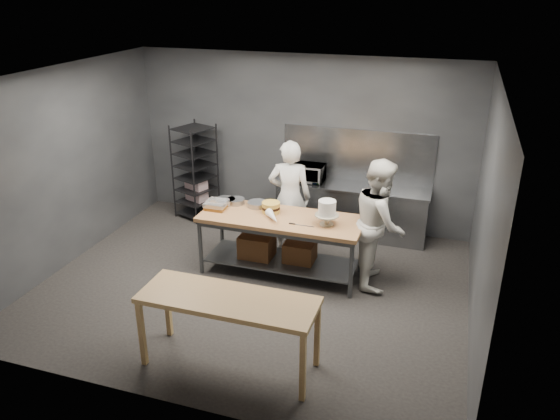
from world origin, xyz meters
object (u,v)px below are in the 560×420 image
work_table (279,238)px  chef_right (380,223)px  frosted_cake_stand (327,210)px  microwave (309,173)px  chef_behind (290,197)px  near_counter (228,304)px  speed_rack (195,172)px  layer_cake (271,207)px

work_table → chef_right: bearing=6.9°
frosted_cake_stand → microwave: bearing=113.1°
work_table → chef_behind: chef_behind is taller
near_counter → speed_rack: (-2.28, 3.82, 0.04)m
work_table → microwave: 1.72m
near_counter → chef_behind: bearing=94.0°
work_table → frosted_cake_stand: 0.94m
work_table → chef_behind: (-0.06, 0.74, 0.36)m
chef_right → microwave: bearing=34.5°
work_table → near_counter: bearing=-86.1°
work_table → microwave: bearing=89.9°
chef_behind → frosted_cake_stand: size_ratio=5.09×
near_counter → frosted_cake_stand: (0.59, 2.17, 0.34)m
work_table → frosted_cake_stand: (0.74, -0.08, 0.58)m
speed_rack → layer_cake: 2.47m
speed_rack → chef_behind: size_ratio=0.94×
layer_cake → chef_behind: bearing=81.5°
microwave → layer_cake: (-0.15, -1.55, -0.05)m
work_table → speed_rack: (-2.13, 1.57, 0.28)m
near_counter → microwave: size_ratio=3.69×
near_counter → chef_right: chef_right is taller
near_counter → chef_behind: size_ratio=1.07×
chef_behind → frosted_cake_stand: 1.16m
work_table → chef_right: (1.45, 0.18, 0.37)m
frosted_cake_stand → chef_right: bearing=19.4°
microwave → frosted_cake_stand: bearing=-66.9°
near_counter → frosted_cake_stand: bearing=74.9°
speed_rack → chef_behind: (2.07, -0.83, 0.08)m
microwave → speed_rack: bearing=-177.8°
speed_rack → microwave: bearing=2.2°
work_table → near_counter: (0.15, -2.25, 0.24)m
chef_right → layer_cake: chef_right is taller
microwave → frosted_cake_stand: size_ratio=1.48×
work_table → speed_rack: 2.66m
work_table → chef_behind: bearing=94.5°
speed_rack → chef_behind: 2.23m
chef_behind → layer_cake: 0.65m
layer_cake → frosted_cake_stand: bearing=-11.3°
work_table → layer_cake: layer_cake is taller
speed_rack → frosted_cake_stand: speed_rack is taller
speed_rack → layer_cake: (1.97, -1.47, 0.14)m
microwave → near_counter: bearing=-87.8°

